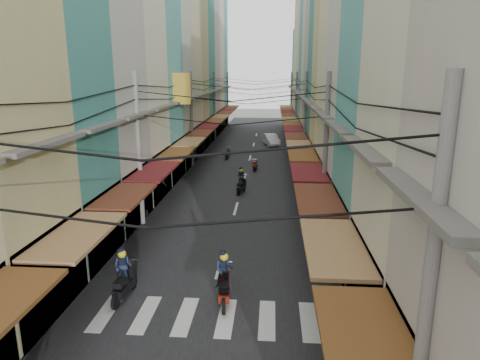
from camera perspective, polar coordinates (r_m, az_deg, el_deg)
The scene contains 15 objects.
ground at distance 20.68m, azimuth -2.01°, elevation -9.01°, with size 160.00×160.00×0.00m, color slate.
road at distance 39.78m, azimuth 1.17°, elevation 2.39°, with size 10.00×80.00×0.02m, color black.
sidewalk_left at distance 40.66m, azimuth -8.02°, elevation 2.53°, with size 3.00×80.00×0.06m, color gray.
sidewalk_right at distance 39.96m, azimuth 10.53°, elevation 2.23°, with size 3.00×80.00×0.06m, color gray.
crosswalk at distance 15.38m, azimuth -4.60°, elevation -17.72°, with size 7.55×2.40×0.01m.
building_row_left at distance 36.89m, azimuth -11.98°, elevation 16.43°, with size 7.80×67.67×23.70m.
building_row_right at distance 35.82m, azimuth 14.17°, elevation 15.80°, with size 7.80×68.98×22.59m.
utility_poles at distance 34.00m, azimuth 0.75°, elevation 11.56°, with size 10.20×66.13×8.20m.
white_car at distance 49.27m, azimuth 4.15°, elevation 4.63°, with size 4.53×1.78×1.60m, color white.
bicycle at distance 21.29m, azimuth 13.75°, elevation -8.73°, with size 0.65×1.73×1.19m, color black.
moving_scooters at distance 22.93m, azimuth -3.46°, elevation -5.12°, with size 4.35×28.33×2.02m.
parked_scooters at distance 16.97m, azimuth 11.33°, elevation -12.93°, with size 12.73×14.08×1.01m.
pedestrians at distance 21.82m, azimuth -13.09°, elevation -5.26°, with size 13.28×19.71×2.15m.
market_umbrella at distance 15.82m, azimuth 17.41°, elevation -9.71°, with size 2.06×2.06×2.17m.
traffic_sign at distance 18.62m, azimuth 12.26°, elevation -5.63°, with size 0.10×0.59×2.69m.
Camera 1 is at (2.17, -18.88, 8.14)m, focal length 32.00 mm.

